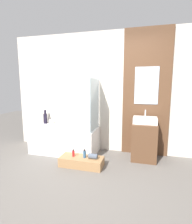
% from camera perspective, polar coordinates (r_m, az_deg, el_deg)
% --- Properties ---
extents(ground_plane, '(12.00, 12.00, 0.00)m').
position_cam_1_polar(ground_plane, '(2.81, -6.38, -22.97)').
color(ground_plane, '#605B56').
extents(wall_tiled_back, '(4.20, 0.06, 2.60)m').
position_cam_1_polar(wall_tiled_back, '(3.90, 1.94, 6.27)').
color(wall_tiled_back, beige).
rests_on(wall_tiled_back, ground_plane).
extents(wall_wood_accent, '(0.94, 0.04, 2.60)m').
position_cam_1_polar(wall_wood_accent, '(3.74, 16.05, 5.94)').
color(wall_wood_accent, brown).
rests_on(wall_wood_accent, ground_plane).
extents(bathtub, '(1.42, 0.68, 0.56)m').
position_cam_1_polar(bathtub, '(3.97, -10.09, -8.84)').
color(bathtub, white).
rests_on(bathtub, ground_plane).
extents(glass_shower_screen, '(0.01, 0.64, 1.05)m').
position_cam_1_polar(glass_shower_screen, '(3.56, -0.46, 2.48)').
color(glass_shower_screen, silver).
rests_on(glass_shower_screen, bathtub).
extents(wooden_step_bench, '(0.79, 0.33, 0.17)m').
position_cam_1_polar(wooden_step_bench, '(3.34, -4.74, -15.83)').
color(wooden_step_bench, '#997047').
rests_on(wooden_step_bench, ground_plane).
extents(vanity_cabinet, '(0.47, 0.49, 0.73)m').
position_cam_1_polar(vanity_cabinet, '(3.65, 15.43, -9.18)').
color(vanity_cabinet, brown).
rests_on(vanity_cabinet, ground_plane).
extents(sink, '(0.45, 0.31, 0.25)m').
position_cam_1_polar(sink, '(3.54, 15.72, -2.59)').
color(sink, white).
rests_on(sink, vanity_cabinet).
extents(vase_tall_dark, '(0.09, 0.09, 0.33)m').
position_cam_1_polar(vase_tall_dark, '(4.36, -16.20, -1.87)').
color(vase_tall_dark, black).
rests_on(vase_tall_dark, bathtub).
extents(vase_round_light, '(0.11, 0.11, 0.11)m').
position_cam_1_polar(vase_round_light, '(4.29, -14.47, -3.03)').
color(vase_round_light, silver).
rests_on(vase_round_light, bathtub).
extents(bottle_soap_primary, '(0.05, 0.05, 0.13)m').
position_cam_1_polar(bottle_soap_primary, '(3.34, -7.40, -13.23)').
color(bottle_soap_primary, red).
rests_on(bottle_soap_primary, wooden_step_bench).
extents(bottle_soap_secondary, '(0.05, 0.05, 0.15)m').
position_cam_1_polar(bottle_soap_secondary, '(3.26, -3.77, -13.52)').
color(bottle_soap_secondary, '#2D567A').
rests_on(bottle_soap_secondary, wooden_step_bench).
extents(towel_roll, '(0.16, 0.09, 0.09)m').
position_cam_1_polar(towel_roll, '(3.23, -1.02, -14.23)').
color(towel_roll, '#4C5666').
rests_on(towel_roll, wooden_step_bench).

